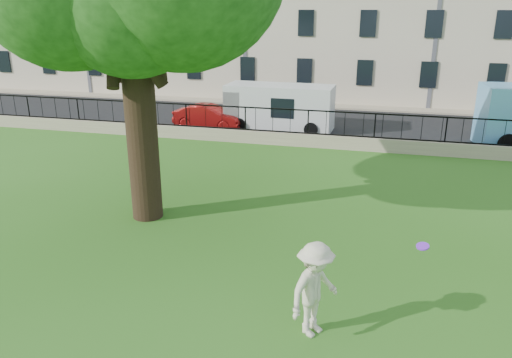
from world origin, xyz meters
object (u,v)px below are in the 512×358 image
(man, at_px, (315,290))
(frisbee, at_px, (423,246))
(red_sedan, at_px, (209,117))
(white_van, at_px, (280,107))

(man, distance_m, frisbee, 2.63)
(man, relative_size, red_sedan, 0.52)
(red_sedan, xyz_separation_m, white_van, (3.71, 0.70, 0.55))
(red_sedan, bearing_deg, man, -150.43)
(frisbee, distance_m, red_sedan, 17.88)
(red_sedan, bearing_deg, frisbee, -142.26)
(man, height_order, frisbee, man)
(frisbee, relative_size, white_van, 0.05)
(red_sedan, distance_m, white_van, 3.81)
(frisbee, xyz_separation_m, white_van, (-6.37, 15.45, -0.23))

